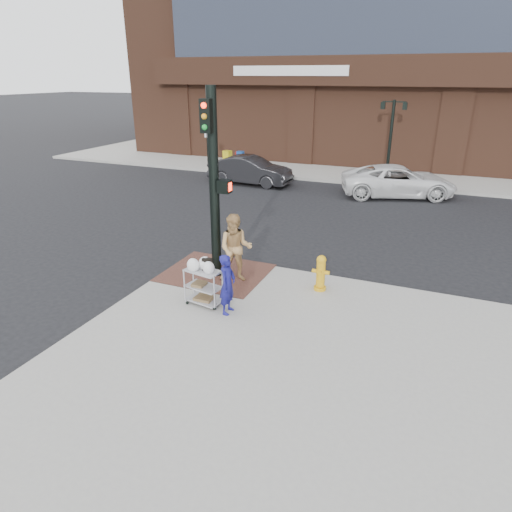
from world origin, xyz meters
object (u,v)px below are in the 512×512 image
at_px(utility_cart, 203,284).
at_px(fire_hydrant, 321,272).
at_px(sedan_dark, 250,170).
at_px(traffic_signal_pole, 214,181).
at_px(pedestrian_tan, 236,248).
at_px(minivan_white, 398,181).
at_px(lamp_post, 391,130).
at_px(woman_blue, 227,284).

bearing_deg(utility_cart, fire_hydrant, 37.92).
xyz_separation_m(sedan_dark, utility_cart, (4.45, -13.01, -0.02)).
relative_size(traffic_signal_pole, pedestrian_tan, 2.68).
height_order(utility_cart, fire_hydrant, utility_cart).
bearing_deg(utility_cart, minivan_white, 77.46).
bearing_deg(pedestrian_tan, utility_cart, -113.29).
relative_size(sedan_dark, fire_hydrant, 4.54).
xyz_separation_m(lamp_post, sedan_dark, (-6.44, -3.85, -1.90)).
bearing_deg(minivan_white, fire_hydrant, 158.54).
relative_size(lamp_post, sedan_dark, 0.92).
relative_size(pedestrian_tan, sedan_dark, 0.43).
bearing_deg(sedan_dark, fire_hydrant, -146.61).
distance_m(woman_blue, utility_cart, 0.76).
relative_size(lamp_post, traffic_signal_pole, 0.80).
height_order(minivan_white, fire_hydrant, minivan_white).
xyz_separation_m(traffic_signal_pole, pedestrian_tan, (0.62, -0.09, -1.75)).
height_order(lamp_post, woman_blue, lamp_post).
xyz_separation_m(pedestrian_tan, minivan_white, (2.84, 11.80, -0.36)).
bearing_deg(lamp_post, utility_cart, -96.72).
relative_size(woman_blue, pedestrian_tan, 0.78).
distance_m(pedestrian_tan, minivan_white, 12.15).
distance_m(traffic_signal_pole, utility_cart, 2.74).
distance_m(traffic_signal_pole, minivan_white, 12.40).
height_order(lamp_post, traffic_signal_pole, traffic_signal_pole).
xyz_separation_m(lamp_post, minivan_white, (0.98, -3.51, -1.89)).
xyz_separation_m(minivan_white, fire_hydrant, (-0.57, -11.48, -0.08)).
bearing_deg(minivan_white, lamp_post, -2.98).
relative_size(sedan_dark, utility_cart, 3.62).
height_order(sedan_dark, fire_hydrant, sedan_dark).
relative_size(utility_cart, fire_hydrant, 1.26).
bearing_deg(minivan_white, traffic_signal_pole, 144.94).
bearing_deg(minivan_white, utility_cart, 148.85).
height_order(traffic_signal_pole, woman_blue, traffic_signal_pole).
relative_size(minivan_white, utility_cart, 4.32).
distance_m(sedan_dark, utility_cart, 13.75).
distance_m(woman_blue, minivan_white, 13.69).
distance_m(pedestrian_tan, fire_hydrant, 2.33).
height_order(woman_blue, sedan_dark, woman_blue).
xyz_separation_m(pedestrian_tan, sedan_dark, (-4.58, 11.46, -0.36)).
relative_size(woman_blue, sedan_dark, 0.33).
distance_m(lamp_post, traffic_signal_pole, 15.43).
distance_m(lamp_post, utility_cart, 17.09).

